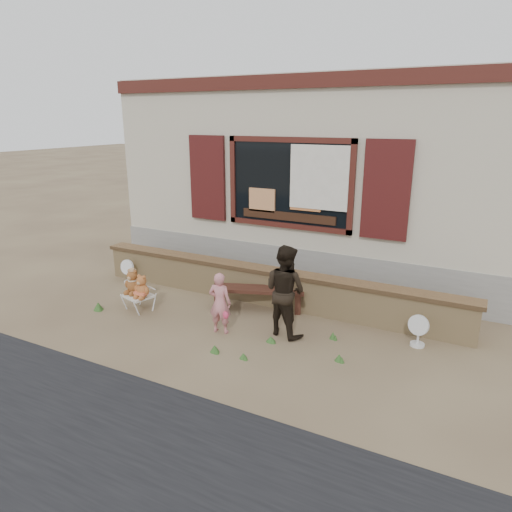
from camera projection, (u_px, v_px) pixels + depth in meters
The scene contains 12 objects.
ground at pixel (239, 324), 7.46m from camera, with size 80.00×80.00×0.00m, color brown.
shopfront at pixel (331, 173), 10.70m from camera, with size 8.04×5.13×4.00m.
brick_wall at pixel (266, 285), 8.21m from camera, with size 7.10×0.36×0.67m.
bench at pixel (258, 294), 7.93m from camera, with size 1.62×0.86×0.41m.
folding_chair at pixel (139, 296), 7.92m from camera, with size 0.55×0.52×0.28m.
teddy_bear_left at pixel (133, 281), 7.94m from camera, with size 0.33×0.28×0.44m, color brown, non-canonical shape.
teddy_bear_right at pixel (142, 286), 7.77m from camera, with size 0.30×0.26×0.41m, color brown, non-canonical shape.
child at pixel (220, 303), 7.04m from camera, with size 0.36×0.24×0.98m, color #D78087.
adult at pixel (285, 290), 6.93m from camera, with size 0.69×0.54×1.43m, color black.
fan_left at pixel (129, 271), 9.26m from camera, with size 0.31×0.21×0.49m.
fan_right at pixel (419, 330), 6.67m from camera, with size 0.32×0.21×0.50m.
grass_tufts at pixel (206, 331), 7.09m from camera, with size 4.43×1.29×0.14m.
Camera 1 is at (3.35, -5.94, 3.23)m, focal length 32.00 mm.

